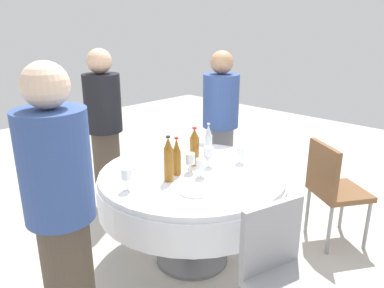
{
  "coord_description": "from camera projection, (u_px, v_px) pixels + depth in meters",
  "views": [
    {
      "loc": [
        -1.73,
        1.77,
        1.76
      ],
      "look_at": [
        0.0,
        0.0,
        0.95
      ],
      "focal_mm": 34.25,
      "sensor_mm": 36.0,
      "label": 1
    }
  ],
  "objects": [
    {
      "name": "ground_plane",
      "position": [
        192.0,
        258.0,
        2.9
      ],
      "size": [
        10.0,
        10.0,
        0.0
      ],
      "primitive_type": "plane",
      "color": "#B7B2A8"
    },
    {
      "name": "dining_table",
      "position": [
        192.0,
        190.0,
        2.72
      ],
      "size": [
        1.38,
        1.38,
        0.74
      ],
      "color": "white",
      "rests_on": "ground_plane"
    },
    {
      "name": "bottle_amber_west",
      "position": [
        195.0,
        148.0,
        2.75
      ],
      "size": [
        0.07,
        0.07,
        0.3
      ],
      "color": "#8C5619",
      "rests_on": "dining_table"
    },
    {
      "name": "bottle_amber_north",
      "position": [
        177.0,
        157.0,
        2.58
      ],
      "size": [
        0.06,
        0.06,
        0.28
      ],
      "color": "#8C5619",
      "rests_on": "dining_table"
    },
    {
      "name": "bottle_amber_front",
      "position": [
        168.0,
        160.0,
        2.47
      ],
      "size": [
        0.07,
        0.07,
        0.32
      ],
      "color": "#8C5619",
      "rests_on": "dining_table"
    },
    {
      "name": "bottle_clear_mid",
      "position": [
        208.0,
        141.0,
        2.94
      ],
      "size": [
        0.06,
        0.06,
        0.28
      ],
      "color": "silver",
      "rests_on": "dining_table"
    },
    {
      "name": "wine_glass_mid",
      "position": [
        126.0,
        174.0,
        2.34
      ],
      "size": [
        0.07,
        0.07,
        0.15
      ],
      "color": "white",
      "rests_on": "dining_table"
    },
    {
      "name": "wine_glass_south",
      "position": [
        201.0,
        164.0,
        2.55
      ],
      "size": [
        0.07,
        0.07,
        0.13
      ],
      "color": "white",
      "rests_on": "dining_table"
    },
    {
      "name": "wine_glass_far",
      "position": [
        190.0,
        159.0,
        2.63
      ],
      "size": [
        0.07,
        0.07,
        0.15
      ],
      "color": "white",
      "rests_on": "dining_table"
    },
    {
      "name": "wine_glass_inner",
      "position": [
        240.0,
        152.0,
        2.8
      ],
      "size": [
        0.07,
        0.07,
        0.13
      ],
      "color": "white",
      "rests_on": "dining_table"
    },
    {
      "name": "wine_glass_rear",
      "position": [
        209.0,
        153.0,
        2.73
      ],
      "size": [
        0.07,
        0.07,
        0.15
      ],
      "color": "white",
      "rests_on": "dining_table"
    },
    {
      "name": "plate_rear",
      "position": [
        135.0,
        164.0,
        2.79
      ],
      "size": [
        0.21,
        0.21,
        0.02
      ],
      "color": "white",
      "rests_on": "dining_table"
    },
    {
      "name": "plate_outer",
      "position": [
        194.0,
        191.0,
        2.34
      ],
      "size": [
        0.2,
        0.2,
        0.02
      ],
      "color": "white",
      "rests_on": "dining_table"
    },
    {
      "name": "fork_north",
      "position": [
        256.0,
        170.0,
        2.7
      ],
      "size": [
        0.18,
        0.06,
        0.0
      ],
      "primitive_type": "cube",
      "rotation": [
        0.0,
        0.0,
        2.91
      ],
      "color": "silver",
      "rests_on": "dining_table"
    },
    {
      "name": "person_west",
      "position": [
        220.0,
        129.0,
        3.53
      ],
      "size": [
        0.34,
        0.34,
        1.54
      ],
      "rotation": [
        0.0,
        0.0,
        3.63
      ],
      "color": "slate",
      "rests_on": "ground_plane"
    },
    {
      "name": "person_north",
      "position": [
        62.0,
        216.0,
        1.83
      ],
      "size": [
        0.34,
        0.34,
        1.61
      ],
      "rotation": [
        0.0,
        0.0,
        0.12
      ],
      "color": "#4C3F33",
      "rests_on": "ground_plane"
    },
    {
      "name": "person_front",
      "position": [
        105.0,
        129.0,
        3.46
      ],
      "size": [
        0.34,
        0.34,
        1.56
      ],
      "rotation": [
        0.0,
        0.0,
        4.68
      ],
      "color": "#4C3F33",
      "rests_on": "ground_plane"
    },
    {
      "name": "chair_far",
      "position": [
        332.0,
        185.0,
        2.97
      ],
      "size": [
        0.55,
        0.55,
        0.87
      ],
      "rotation": [
        0.0,
        0.0,
        2.56
      ],
      "color": "brown",
      "rests_on": "ground_plane"
    },
    {
      "name": "chair_inner",
      "position": [
        282.0,
        270.0,
        1.95
      ],
      "size": [
        0.49,
        0.49,
        0.87
      ],
      "rotation": [
        0.0,
        0.0,
        1.3
      ],
      "color": "#99999E",
      "rests_on": "ground_plane"
    }
  ]
}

